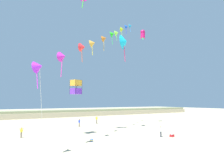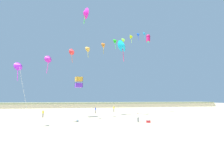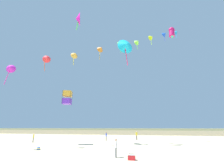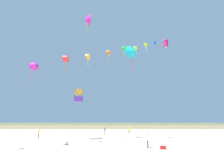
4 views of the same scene
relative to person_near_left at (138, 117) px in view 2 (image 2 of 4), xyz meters
The scene contains 13 objects.
ground_plane 5.66m from the person_near_left, 156.99° to the right, with size 240.00×240.00×0.00m, color #C1B28E.
dune_ridge 44.58m from the person_near_left, 96.63° to the left, with size 120.00×9.14×2.18m.
person_near_left is the anchor object (origin of this frame).
person_near_right 17.04m from the person_near_left, 109.07° to the left, with size 0.41×0.47×1.57m.
person_mid_center 19.19m from the person_near_left, 150.30° to the left, with size 0.49×0.31×1.49m.
person_far_left 19.65m from the person_near_left, 89.95° to the left, with size 0.55×0.41×1.73m.
kite_banner_string 18.60m from the person_near_left, 108.03° to the left, with size 29.14×24.72×25.74m.
large_kite_low_lead 17.20m from the person_near_left, 90.43° to the left, with size 2.87×2.46×5.09m.
large_kite_mid_trail 24.50m from the person_near_left, 58.08° to the left, with size 1.53×1.48×2.42m.
large_kite_high_solo 23.95m from the person_near_left, 139.78° to the left, with size 1.81×2.44×3.58m.
large_kite_outer_drift 13.75m from the person_near_left, 141.94° to the left, with size 1.63×1.63×2.12m.
beach_cooler 1.73m from the person_near_left, 26.61° to the right, with size 0.58×0.41×0.46m.
beach_ball 9.84m from the person_near_left, 166.98° to the left, with size 0.36×0.36×0.36m.
Camera 2 is at (-3.54, -21.04, 3.74)m, focal length 24.00 mm.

